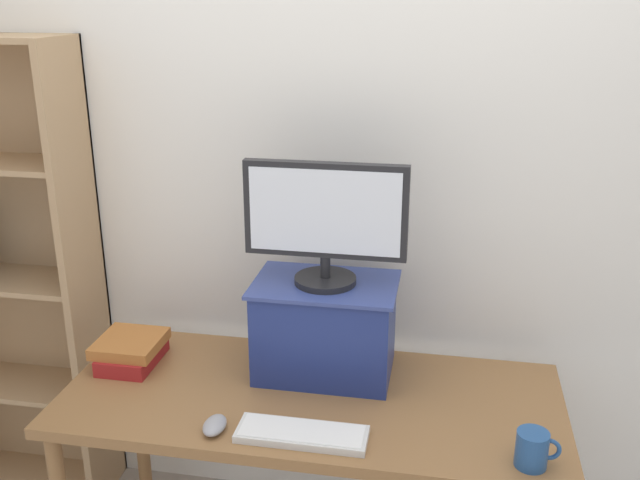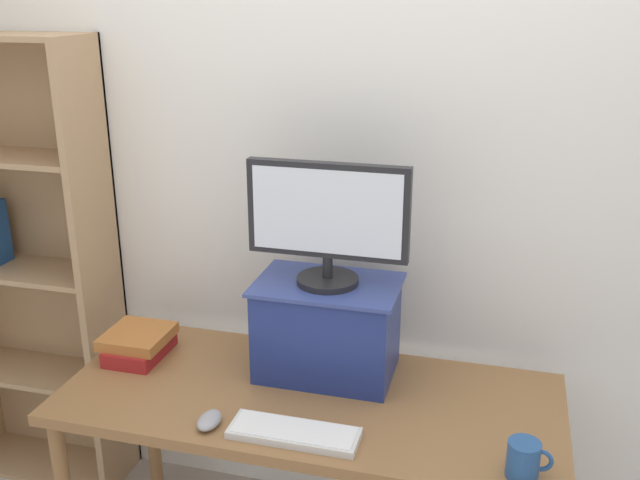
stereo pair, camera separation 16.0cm
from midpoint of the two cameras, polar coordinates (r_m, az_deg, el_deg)
back_wall at (r=2.50m, az=4.01°, el=4.74°), size 7.00×0.08×2.60m
desk at (r=2.32m, az=1.18°, el=-13.84°), size 1.56×0.67×0.73m
bookshelf_unit at (r=3.00m, az=-21.34°, el=-1.89°), size 0.70×0.28×1.79m
riser_box at (r=2.33m, az=2.58°, el=-6.94°), size 0.46×0.31×0.32m
computer_monitor at (r=2.19m, az=2.71°, el=1.64°), size 0.51×0.20×0.39m
keyboard at (r=2.09m, az=0.18°, el=-15.22°), size 0.37×0.13×0.02m
computer_mouse at (r=2.14m, az=-6.68°, el=-14.18°), size 0.06×0.10×0.04m
book_stack at (r=2.54m, az=-12.54°, el=-8.10°), size 0.21×0.24×0.09m
coffee_mug at (r=2.02m, az=18.32°, el=-16.38°), size 0.12×0.09×0.10m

